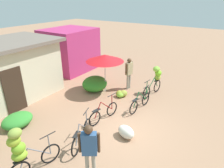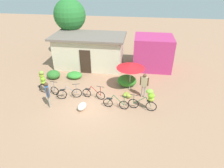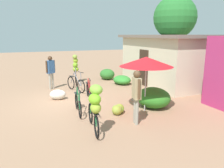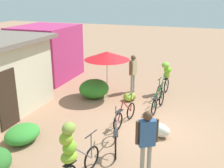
# 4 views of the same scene
# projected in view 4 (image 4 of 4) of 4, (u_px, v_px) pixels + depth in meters

# --- Properties ---
(ground_plane) EXTENTS (60.00, 60.00, 0.00)m
(ground_plane) POSITION_uv_depth(u_px,v_px,m) (151.00, 128.00, 9.24)
(ground_plane) COLOR #A0765A
(shop_pink) EXTENTS (3.20, 2.80, 2.77)m
(shop_pink) POSITION_uv_depth(u_px,v_px,m) (46.00, 52.00, 14.44)
(shop_pink) COLOR #B4306A
(shop_pink) RESTS_ON ground
(hedge_bush_front_right) EXTENTS (1.21, 0.97, 0.50)m
(hedge_bush_front_right) POSITION_uv_depth(u_px,v_px,m) (23.00, 134.00, 8.36)
(hedge_bush_front_right) COLOR #358B32
(hedge_bush_front_right) RESTS_ON ground
(hedge_bush_mid) EXTENTS (1.41, 1.29, 0.79)m
(hedge_bush_mid) POSITION_uv_depth(u_px,v_px,m) (94.00, 89.00, 11.91)
(hedge_bush_mid) COLOR #2E7823
(hedge_bush_mid) RESTS_ON ground
(market_umbrella) EXTENTS (1.94, 1.94, 2.04)m
(market_umbrella) POSITION_uv_depth(u_px,v_px,m) (107.00, 56.00, 11.49)
(market_umbrella) COLOR beige
(market_umbrella) RESTS_ON ground
(bicycle_leftmost) EXTENTS (1.58, 0.50, 1.69)m
(bicycle_leftmost) POSITION_uv_depth(u_px,v_px,m) (72.00, 150.00, 6.22)
(bicycle_leftmost) COLOR black
(bicycle_leftmost) RESTS_ON ground
(bicycle_near_pile) EXTENTS (1.59, 0.58, 1.05)m
(bicycle_near_pile) POSITION_uv_depth(u_px,v_px,m) (116.00, 137.00, 7.93)
(bicycle_near_pile) COLOR black
(bicycle_near_pile) RESTS_ON ground
(bicycle_center_loaded) EXTENTS (1.60, 0.32, 1.00)m
(bicycle_center_loaded) POSITION_uv_depth(u_px,v_px,m) (125.00, 115.00, 9.44)
(bicycle_center_loaded) COLOR black
(bicycle_center_loaded) RESTS_ON ground
(bicycle_by_shop) EXTENTS (1.62, 0.24, 0.96)m
(bicycle_by_shop) POSITION_uv_depth(u_px,v_px,m) (158.00, 102.00, 10.59)
(bicycle_by_shop) COLOR black
(bicycle_by_shop) RESTS_ON ground
(bicycle_rightmost) EXTENTS (1.73, 0.46, 1.48)m
(bicycle_rightmost) POSITION_uv_depth(u_px,v_px,m) (165.00, 75.00, 12.12)
(bicycle_rightmost) COLOR black
(bicycle_rightmost) RESTS_ON ground
(banana_pile_on_ground) EXTENTS (0.71, 0.66, 0.34)m
(banana_pile_on_ground) POSITION_uv_depth(u_px,v_px,m) (129.00, 97.00, 11.60)
(banana_pile_on_ground) COLOR #82BA35
(banana_pile_on_ground) RESTS_ON ground
(produce_sack) EXTENTS (0.63, 0.80, 0.44)m
(produce_sack) POSITION_uv_depth(u_px,v_px,m) (159.00, 130.00, 8.67)
(produce_sack) COLOR silver
(produce_sack) RESTS_ON ground
(person_vendor) EXTENTS (0.38, 0.50, 1.74)m
(person_vendor) POSITION_uv_depth(u_px,v_px,m) (147.00, 137.00, 6.55)
(person_vendor) COLOR gray
(person_vendor) RESTS_ON ground
(person_bystander) EXTENTS (0.57, 0.27, 1.74)m
(person_bystander) POSITION_uv_depth(u_px,v_px,m) (133.00, 70.00, 12.32)
(person_bystander) COLOR gray
(person_bystander) RESTS_ON ground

